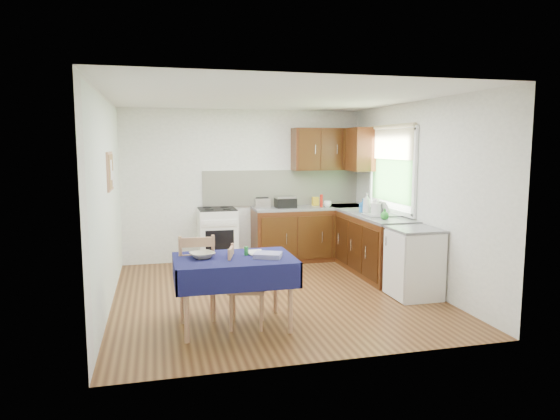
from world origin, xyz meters
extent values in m
plane|color=#4A2913|center=(0.00, 0.00, 0.00)|extent=(4.20, 4.20, 0.00)
cube|color=white|center=(0.00, 0.00, 2.50)|extent=(4.00, 4.20, 0.02)
cube|color=white|center=(0.00, 2.10, 1.25)|extent=(4.00, 0.02, 2.50)
cube|color=white|center=(0.00, -2.10, 1.25)|extent=(4.00, 0.02, 2.50)
cube|color=white|center=(-2.00, 0.00, 1.25)|extent=(0.02, 4.20, 2.50)
cube|color=white|center=(2.00, 0.00, 1.25)|extent=(0.02, 4.20, 2.50)
cube|color=#361109|center=(1.05, 1.80, 0.43)|extent=(1.90, 0.60, 0.86)
cube|color=#361109|center=(1.70, 0.65, 0.43)|extent=(0.60, 1.70, 0.86)
cube|color=gray|center=(1.05, 1.80, 0.88)|extent=(1.90, 0.60, 0.04)
cube|color=gray|center=(1.70, 0.65, 0.88)|extent=(0.60, 1.70, 0.04)
cube|color=gray|center=(1.70, 1.80, 0.88)|extent=(0.60, 0.60, 0.04)
cube|color=white|center=(0.65, 2.08, 1.20)|extent=(2.70, 0.02, 0.60)
cube|color=#361109|center=(1.40, 1.93, 1.85)|extent=(1.20, 0.35, 0.70)
cube|color=#361109|center=(1.82, 1.50, 1.85)|extent=(0.35, 0.50, 0.70)
cube|color=white|center=(-0.50, 1.80, 0.45)|extent=(0.60, 0.60, 0.90)
cube|color=black|center=(-0.50, 1.80, 0.91)|extent=(0.58, 0.58, 0.02)
cube|color=black|center=(-0.50, 1.50, 0.45)|extent=(0.44, 0.01, 0.32)
cube|color=#2C5C25|center=(1.99, 0.70, 1.50)|extent=(0.01, 1.40, 0.85)
cube|color=white|center=(1.97, 0.70, 2.15)|extent=(0.04, 1.48, 0.06)
cube|color=white|center=(1.97, 0.70, 0.95)|extent=(0.04, 1.48, 0.06)
cube|color=tan|center=(1.96, 0.70, 1.93)|extent=(0.02, 1.36, 0.44)
cube|color=white|center=(1.70, -0.55, 0.42)|extent=(0.55, 0.58, 0.85)
cube|color=gray|center=(1.70, -0.55, 0.87)|extent=(0.58, 0.60, 0.03)
cube|color=tan|center=(-1.98, 0.30, 1.60)|extent=(0.02, 0.62, 0.47)
cube|color=olive|center=(-1.96, 0.30, 1.60)|extent=(0.01, 0.56, 0.41)
cube|color=white|center=(-1.95, 0.22, 1.62)|extent=(0.00, 0.18, 0.24)
cube|color=white|center=(-1.95, 0.42, 1.50)|extent=(0.00, 0.15, 0.20)
cube|color=#0E113B|center=(-0.67, -1.04, 0.74)|extent=(1.20, 0.80, 0.03)
cube|color=#0E113B|center=(-0.67, -1.45, 0.62)|extent=(1.24, 0.02, 0.26)
cube|color=#0E113B|center=(-0.67, -0.63, 0.62)|extent=(1.24, 0.02, 0.26)
cube|color=#0E113B|center=(-1.28, -1.04, 0.62)|extent=(0.02, 0.84, 0.26)
cube|color=#0E113B|center=(-0.05, -1.04, 0.62)|extent=(0.02, 0.84, 0.26)
cylinder|color=tan|center=(-1.19, -1.36, 0.36)|extent=(0.05, 0.05, 0.72)
cylinder|color=tan|center=(-0.14, -1.36, 0.36)|extent=(0.05, 0.05, 0.72)
cylinder|color=tan|center=(-1.19, -0.72, 0.36)|extent=(0.05, 0.05, 0.72)
cylinder|color=tan|center=(-0.14, -0.72, 0.36)|extent=(0.05, 0.05, 0.72)
cube|color=tan|center=(-1.03, -0.66, 0.46)|extent=(0.44, 0.44, 0.04)
cube|color=tan|center=(-1.03, -0.84, 0.81)|extent=(0.39, 0.04, 0.30)
cylinder|color=tan|center=(-0.85, -0.49, 0.23)|extent=(0.04, 0.04, 0.46)
cylinder|color=tan|center=(-1.19, -0.48, 0.23)|extent=(0.04, 0.04, 0.46)
cylinder|color=tan|center=(-0.86, -0.84, 0.23)|extent=(0.04, 0.04, 0.46)
cylinder|color=tan|center=(-1.21, -0.82, 0.23)|extent=(0.04, 0.04, 0.46)
cube|color=tan|center=(-0.54, -1.06, 0.41)|extent=(0.47, 0.47, 0.04)
cube|color=tan|center=(-0.69, -1.01, 0.73)|extent=(0.11, 0.34, 0.27)
cylinder|color=tan|center=(-0.42, -1.24, 0.21)|extent=(0.03, 0.03, 0.41)
cylinder|color=tan|center=(-0.35, -0.94, 0.21)|extent=(0.03, 0.03, 0.41)
cylinder|color=tan|center=(-0.72, -1.17, 0.21)|extent=(0.03, 0.03, 0.41)
cylinder|color=tan|center=(-0.65, -0.87, 0.21)|extent=(0.03, 0.03, 0.41)
cube|color=#BBBBC0|center=(0.22, 1.71, 0.98)|extent=(0.24, 0.15, 0.17)
cube|color=black|center=(0.22, 1.71, 1.08)|extent=(0.21, 0.02, 0.02)
cube|color=black|center=(0.62, 1.77, 0.98)|extent=(0.33, 0.28, 0.15)
cube|color=#BBBBC0|center=(0.62, 1.77, 1.07)|extent=(0.33, 0.28, 0.03)
cylinder|color=red|center=(1.21, 1.66, 1.01)|extent=(0.05, 0.05, 0.21)
cube|color=yellow|center=(1.19, 1.92, 0.97)|extent=(0.11, 0.07, 0.14)
cube|color=gray|center=(1.72, 0.48, 0.91)|extent=(0.47, 0.36, 0.02)
cylinder|color=white|center=(1.72, 0.48, 1.01)|extent=(0.06, 0.22, 0.22)
cylinder|color=white|center=(1.64, 0.47, 1.00)|extent=(0.15, 0.15, 0.19)
sphere|color=white|center=(1.64, 0.47, 1.11)|extent=(0.10, 0.10, 0.10)
imported|color=white|center=(1.31, 1.65, 0.95)|extent=(0.16, 0.16, 0.10)
imported|color=white|center=(1.62, 0.77, 1.05)|extent=(0.13, 0.13, 0.31)
imported|color=#1E62B3|center=(1.63, 0.93, 1.00)|extent=(0.13, 0.13, 0.21)
imported|color=green|center=(1.61, 0.15, 0.97)|extent=(0.14, 0.14, 0.15)
imported|color=beige|center=(-0.99, -0.99, 0.78)|extent=(0.32, 0.32, 0.06)
imported|color=white|center=(-0.50, -0.92, 0.76)|extent=(0.20, 0.26, 0.02)
cylinder|color=green|center=(-0.52, -0.97, 0.80)|extent=(0.04, 0.04, 0.09)
cube|color=#2B2892|center=(-0.32, -1.14, 0.78)|extent=(0.34, 0.31, 0.05)
camera|label=1|loc=(-1.44, -6.10, 1.91)|focal=32.00mm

